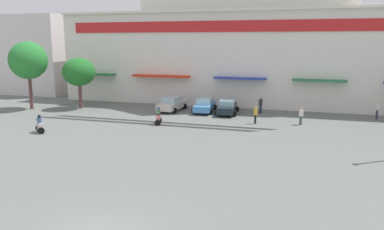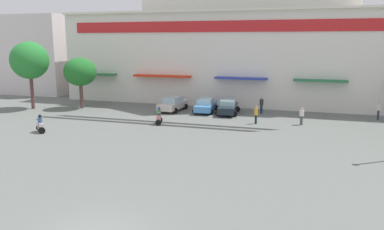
{
  "view_description": "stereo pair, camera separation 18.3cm",
  "coord_description": "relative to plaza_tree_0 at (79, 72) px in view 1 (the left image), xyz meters",
  "views": [
    {
      "loc": [
        7.54,
        -11.75,
        7.38
      ],
      "look_at": [
        -0.4,
        14.1,
        2.13
      ],
      "focal_mm": 36.02,
      "sensor_mm": 36.0,
      "label": 1
    },
    {
      "loc": [
        7.72,
        -11.69,
        7.38
      ],
      "look_at": [
        -0.4,
        14.1,
        2.13
      ],
      "focal_mm": 36.02,
      "sensor_mm": 36.0,
      "label": 2
    }
  ],
  "objects": [
    {
      "name": "ground_plane",
      "position": [
        16.57,
        -11.79,
        -4.01
      ],
      "size": [
        128.0,
        128.0,
        0.0
      ],
      "primitive_type": "plane",
      "color": "slate"
    },
    {
      "name": "colonial_building",
      "position": [
        16.57,
        12.25,
        4.83
      ],
      "size": [
        43.6,
        19.33,
        21.16
      ],
      "color": "silver",
      "rests_on": "ground"
    },
    {
      "name": "pedestrian_3",
      "position": [
        30.38,
        2.91,
        -2.98
      ],
      "size": [
        0.42,
        0.42,
        1.77
      ],
      "color": "#2E2D3C",
      "rests_on": "ground"
    },
    {
      "name": "pedestrian_1",
      "position": [
        19.41,
        2.76,
        -3.05
      ],
      "size": [
        0.51,
        0.51,
        1.69
      ],
      "color": "#1B263E",
      "rests_on": "ground"
    },
    {
      "name": "plaza_tree_2",
      "position": [
        -4.93,
        -1.9,
        1.26
      ],
      "size": [
        4.06,
        4.01,
        7.3
      ],
      "color": "brown",
      "rests_on": "ground"
    },
    {
      "name": "parked_car_1",
      "position": [
        13.73,
        1.79,
        -3.27
      ],
      "size": [
        2.5,
        4.49,
        1.46
      ],
      "color": "#468ACD",
      "rests_on": "ground"
    },
    {
      "name": "flank_building_left",
      "position": [
        -14.48,
        10.55,
        1.4
      ],
      "size": [
        13.38,
        8.91,
        10.8
      ],
      "color": "silver",
      "rests_on": "ground"
    },
    {
      "name": "parked_car_0",
      "position": [
        10.19,
        1.5,
        -3.26
      ],
      "size": [
        2.53,
        4.55,
        1.47
      ],
      "color": "beige",
      "rests_on": "ground"
    },
    {
      "name": "pedestrian_2",
      "position": [
        19.6,
        -2.41,
        -3.06
      ],
      "size": [
        0.44,
        0.44,
        1.64
      ],
      "color": "black",
      "rests_on": "ground"
    },
    {
      "name": "parked_car_2",
      "position": [
        16.21,
        1.42,
        -3.26
      ],
      "size": [
        2.46,
        4.57,
        1.47
      ],
      "color": "#1A242C",
      "rests_on": "ground"
    },
    {
      "name": "plaza_tree_0",
      "position": [
        0.0,
        0.0,
        0.0
      ],
      "size": [
        3.47,
        3.63,
        5.58
      ],
      "color": "brown",
      "rests_on": "ground"
    },
    {
      "name": "scooter_rider_1",
      "position": [
        3.31,
        -11.0,
        -3.39
      ],
      "size": [
        1.35,
        1.3,
        1.51
      ],
      "color": "black",
      "rests_on": "ground"
    },
    {
      "name": "scooter_rider_4",
      "position": [
        11.33,
        -5.16,
        -3.36
      ],
      "size": [
        0.87,
        1.42,
        1.56
      ],
      "color": "black",
      "rests_on": "ground"
    },
    {
      "name": "pedestrian_0",
      "position": [
        23.52,
        -1.68,
        -3.13
      ],
      "size": [
        0.49,
        0.49,
        1.56
      ],
      "color": "#44534D",
      "rests_on": "ground"
    }
  ]
}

